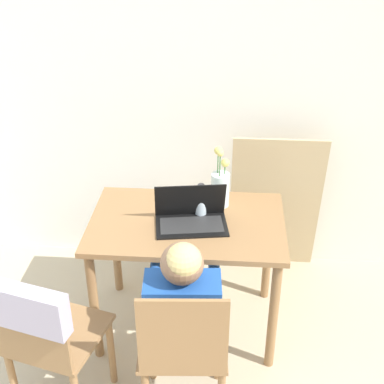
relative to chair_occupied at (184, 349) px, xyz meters
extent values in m
cube|color=white|center=(-0.01, 1.36, 0.80)|extent=(6.40, 0.05, 2.50)
cube|color=olive|center=(-0.04, 0.64, 0.26)|extent=(1.03, 0.66, 0.03)
cylinder|color=olive|center=(-0.51, 0.36, -0.10)|extent=(0.05, 0.05, 0.69)
cylinder|color=olive|center=(0.43, 0.36, -0.10)|extent=(0.05, 0.05, 0.69)
cylinder|color=olive|center=(-0.51, 0.92, -0.10)|extent=(0.05, 0.05, 0.69)
cylinder|color=olive|center=(0.43, 0.92, -0.10)|extent=(0.05, 0.05, 0.69)
cube|color=olive|center=(0.00, 0.06, -0.01)|extent=(0.43, 0.43, 0.02)
cube|color=olive|center=(0.01, -0.13, 0.20)|extent=(0.38, 0.04, 0.40)
cylinder|color=olive|center=(0.15, 0.25, -0.23)|extent=(0.04, 0.04, 0.43)
cylinder|color=olive|center=(-0.19, 0.22, -0.23)|extent=(0.04, 0.04, 0.43)
cube|color=olive|center=(-0.60, 0.06, -0.01)|extent=(0.49, 0.49, 0.02)
cube|color=olive|center=(-0.64, -0.12, 0.20)|extent=(0.37, 0.11, 0.40)
cylinder|color=olive|center=(-0.39, 0.18, -0.23)|extent=(0.04, 0.04, 0.43)
cylinder|color=olive|center=(-0.72, 0.27, -0.23)|extent=(0.04, 0.04, 0.43)
cube|color=#ADA3B7|center=(-0.64, -0.12, 0.31)|extent=(0.40, 0.18, 0.20)
cube|color=#1E4C9E|center=(0.00, 0.06, 0.17)|extent=(0.35, 0.20, 0.34)
sphere|color=#936B4C|center=(0.00, 0.06, 0.44)|extent=(0.19, 0.19, 0.19)
sphere|color=#D8BC72|center=(0.00, 0.05, 0.46)|extent=(0.16, 0.16, 0.16)
cylinder|color=navy|center=(0.06, 0.21, 0.01)|extent=(0.11, 0.29, 0.09)
cylinder|color=navy|center=(-0.09, 0.20, 0.01)|extent=(0.11, 0.29, 0.09)
cylinder|color=navy|center=(0.05, 0.35, -0.22)|extent=(0.07, 0.07, 0.45)
cylinder|color=navy|center=(-0.10, 0.34, -0.22)|extent=(0.07, 0.07, 0.45)
cylinder|color=#1E4C9E|center=(0.12, 0.28, 0.19)|extent=(0.07, 0.24, 0.06)
cylinder|color=#1E4C9E|center=(-0.16, 0.26, 0.19)|extent=(0.07, 0.24, 0.06)
cube|color=black|center=(-0.01, 0.59, 0.28)|extent=(0.40, 0.28, 0.01)
cube|color=#2D2D2D|center=(-0.01, 0.59, 0.29)|extent=(0.35, 0.20, 0.00)
cube|color=black|center=(-0.02, 0.66, 0.39)|extent=(0.38, 0.13, 0.21)
cube|color=silver|center=(-0.02, 0.67, 0.39)|extent=(0.34, 0.11, 0.19)
cylinder|color=silver|center=(0.13, 0.82, 0.37)|extent=(0.10, 0.10, 0.19)
cylinder|color=#3D7A38|center=(0.15, 0.83, 0.42)|extent=(0.01, 0.01, 0.22)
sphere|color=#EFDB66|center=(0.15, 0.83, 0.53)|extent=(0.05, 0.05, 0.05)
cylinder|color=#3D7A38|center=(0.11, 0.84, 0.46)|extent=(0.01, 0.01, 0.29)
sphere|color=#EFDB66|center=(0.11, 0.84, 0.60)|extent=(0.04, 0.04, 0.04)
cylinder|color=#3D7A38|center=(0.13, 0.80, 0.46)|extent=(0.01, 0.01, 0.29)
sphere|color=#EFDB66|center=(0.13, 0.80, 0.60)|extent=(0.03, 0.03, 0.03)
cylinder|color=silver|center=(0.03, 0.71, 0.36)|extent=(0.06, 0.06, 0.17)
cylinder|color=#262628|center=(0.03, 0.71, 0.45)|extent=(0.04, 0.04, 0.02)
cube|color=tan|center=(0.48, 1.23, 0.04)|extent=(0.57, 0.15, 0.98)
camera|label=1|loc=(0.17, -1.73, 1.82)|focal=50.00mm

